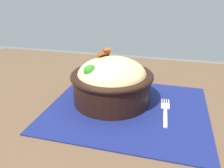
% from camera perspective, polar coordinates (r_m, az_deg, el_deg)
% --- Properties ---
extents(table, '(1.39, 0.86, 0.78)m').
position_cam_1_polar(table, '(0.66, 2.65, -10.01)').
color(table, '#4C3826').
rests_on(table, ground_plane).
extents(placemat, '(0.41, 0.35, 0.00)m').
position_cam_1_polar(placemat, '(0.61, 3.87, -5.97)').
color(placemat, '#11194C').
rests_on(placemat, table).
extents(bowl, '(0.22, 0.22, 0.14)m').
position_cam_1_polar(bowl, '(0.61, -0.05, 0.77)').
color(bowl, black).
rests_on(bowl, placemat).
extents(fork, '(0.02, 0.14, 0.00)m').
position_cam_1_polar(fork, '(0.60, 13.09, -6.46)').
color(fork, '#BCBCBC').
rests_on(fork, placemat).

